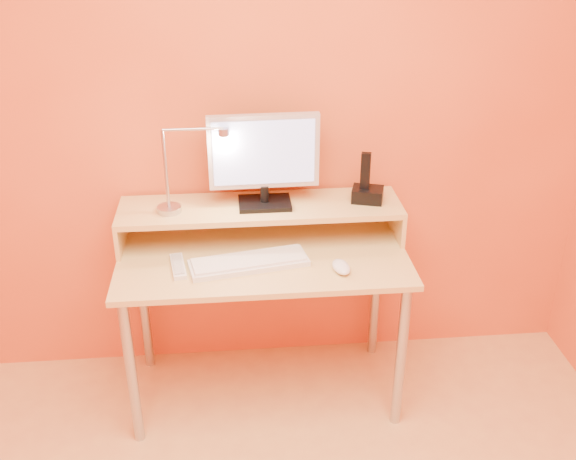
{
  "coord_description": "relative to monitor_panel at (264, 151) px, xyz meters",
  "views": [
    {
      "loc": [
        -0.12,
        -1.24,
        2.08
      ],
      "look_at": [
        0.1,
        1.13,
        0.86
      ],
      "focal_mm": 41.7,
      "sensor_mm": 36.0,
      "label": 1
    }
  ],
  "objects": [
    {
      "name": "desk_lower",
      "position": [
        -0.02,
        -0.16,
        -0.41
      ],
      "size": [
        1.2,
        0.6,
        0.02
      ],
      "primitive_type": "cube",
      "color": "tan",
      "rests_on": "floor"
    },
    {
      "name": "monitor_neck",
      "position": [
        -0.0,
        -0.01,
        -0.19
      ],
      "size": [
        0.04,
        0.04,
        0.07
      ],
      "primitive_type": "cylinder",
      "color": "black",
      "rests_on": "monitor_foot"
    },
    {
      "name": "desk_leg_br",
      "position": [
        0.53,
        0.09,
        -0.77
      ],
      "size": [
        0.04,
        0.04,
        0.69
      ],
      "primitive_type": "cylinder",
      "color": "#ABAAB4",
      "rests_on": "floor"
    },
    {
      "name": "phone_led",
      "position": [
        0.49,
        -0.06,
        -0.21
      ],
      "size": [
        0.01,
        0.0,
        0.04
      ],
      "primitive_type": "cube",
      "color": "#2B8EFC",
      "rests_on": "phone_dock"
    },
    {
      "name": "monitor_screen",
      "position": [
        0.0,
        -0.02,
        0.0
      ],
      "size": [
        0.42,
        0.01,
        0.27
      ],
      "primitive_type": "cube",
      "rotation": [
        0.0,
        0.0,
        0.03
      ],
      "color": "#9EABE6",
      "rests_on": "monitor_panel"
    },
    {
      "name": "keyboard",
      "position": [
        -0.08,
        -0.24,
        -0.39
      ],
      "size": [
        0.5,
        0.24,
        0.02
      ],
      "primitive_type": "cube",
      "rotation": [
        0.0,
        0.0,
        0.19
      ],
      "color": "silver",
      "rests_on": "desk_lower"
    },
    {
      "name": "shelf_riser_right",
      "position": [
        0.57,
        -0.01,
        -0.33
      ],
      "size": [
        0.02,
        0.3,
        0.14
      ],
      "primitive_type": "cube",
      "color": "tan",
      "rests_on": "desk_lower"
    },
    {
      "name": "lamp_bulb",
      "position": [
        -0.16,
        -0.04,
        0.09
      ],
      "size": [
        0.03,
        0.03,
        0.0
      ],
      "primitive_type": "cylinder",
      "color": "#FFEAC6",
      "rests_on": "lamp_head"
    },
    {
      "name": "remote_control",
      "position": [
        -0.36,
        -0.23,
        -0.39
      ],
      "size": [
        0.08,
        0.2,
        0.02
      ],
      "primitive_type": "cube",
      "rotation": [
        0.0,
        0.0,
        0.15
      ],
      "color": "silver",
      "rests_on": "desk_lower"
    },
    {
      "name": "monitor_panel",
      "position": [
        0.0,
        0.0,
        0.0
      ],
      "size": [
        0.46,
        0.05,
        0.31
      ],
      "primitive_type": "cube",
      "rotation": [
        0.0,
        0.0,
        0.03
      ],
      "color": "#B8B8BA",
      "rests_on": "monitor_neck"
    },
    {
      "name": "phone_dock",
      "position": [
        0.44,
        -0.01,
        -0.21
      ],
      "size": [
        0.15,
        0.13,
        0.06
      ],
      "primitive_type": "cube",
      "rotation": [
        0.0,
        0.0,
        -0.29
      ],
      "color": "black",
      "rests_on": "desk_shelf"
    },
    {
      "name": "mouse",
      "position": [
        0.28,
        -0.32,
        -0.38
      ],
      "size": [
        0.08,
        0.12,
        0.04
      ],
      "primitive_type": "ellipsoid",
      "rotation": [
        0.0,
        0.0,
        0.16
      ],
      "color": "silver",
      "rests_on": "desk_lower"
    },
    {
      "name": "shelf_riser_left",
      "position": [
        -0.61,
        -0.01,
        -0.33
      ],
      "size": [
        0.02,
        0.3,
        0.14
      ],
      "primitive_type": "cube",
      "color": "tan",
      "rests_on": "desk_lower"
    },
    {
      "name": "desk_leg_bl",
      "position": [
        -0.57,
        0.09,
        -0.77
      ],
      "size": [
        0.04,
        0.04,
        0.69
      ],
      "primitive_type": "cylinder",
      "color": "#ABAAB4",
      "rests_on": "floor"
    },
    {
      "name": "lamp_head",
      "position": [
        -0.16,
        -0.04,
        0.1
      ],
      "size": [
        0.04,
        0.04,
        0.03
      ],
      "primitive_type": "cylinder",
      "color": "#ABAAB4",
      "rests_on": "lamp_arm"
    },
    {
      "name": "phone_handset",
      "position": [
        0.43,
        -0.01,
        -0.1
      ],
      "size": [
        0.05,
        0.04,
        0.16
      ],
      "primitive_type": "cube",
      "rotation": [
        0.0,
        0.0,
        -0.29
      ],
      "color": "black",
      "rests_on": "phone_dock"
    },
    {
      "name": "lamp_base",
      "position": [
        -0.4,
        -0.04,
        -0.23
      ],
      "size": [
        0.1,
        0.1,
        0.02
      ],
      "primitive_type": "cylinder",
      "color": "#ABAAB4",
      "rests_on": "desk_shelf"
    },
    {
      "name": "desk_shelf",
      "position": [
        -0.02,
        -0.01,
        -0.25
      ],
      "size": [
        1.2,
        0.3,
        0.02
      ],
      "primitive_type": "cube",
      "color": "tan",
      "rests_on": "desk_lower"
    },
    {
      "name": "wall_back",
      "position": [
        -0.02,
        0.16,
        0.13
      ],
      "size": [
        3.0,
        0.04,
        2.5
      ],
      "primitive_type": "cube",
      "color": "orange",
      "rests_on": "floor"
    },
    {
      "name": "monitor_back",
      "position": [
        0.0,
        0.02,
        0.0
      ],
      "size": [
        0.41,
        0.02,
        0.26
      ],
      "primitive_type": "cube",
      "rotation": [
        0.0,
        0.0,
        0.03
      ],
      "color": "black",
      "rests_on": "monitor_panel"
    },
    {
      "name": "monitor_foot",
      "position": [
        -0.0,
        -0.01,
        -0.23
      ],
      "size": [
        0.22,
        0.16,
        0.02
      ],
      "primitive_type": "cube",
      "color": "black",
      "rests_on": "desk_shelf"
    },
    {
      "name": "lamp_post",
      "position": [
        -0.4,
        -0.04,
        -0.05
      ],
      "size": [
        0.01,
        0.01,
        0.33
      ],
      "primitive_type": "cylinder",
      "color": "#ABAAB4",
      "rests_on": "lamp_base"
    },
    {
      "name": "desk_leg_fr",
      "position": [
        0.53,
        -0.41,
        -0.77
      ],
      "size": [
        0.04,
        0.04,
        0.69
      ],
      "primitive_type": "cylinder",
      "color": "#ABAAB4",
      "rests_on": "floor"
    },
    {
      "name": "lamp_arm",
      "position": [
        -0.28,
        -0.04,
        0.12
      ],
      "size": [
        0.24,
        0.01,
        0.01
      ],
      "primitive_type": "cylinder",
      "rotation": [
        0.0,
        1.57,
        0.0
      ],
      "color": "#ABAAB4",
      "rests_on": "lamp_post"
    },
    {
      "name": "desk_leg_fl",
      "position": [
        -0.57,
        -0.41,
        -0.77
      ],
      "size": [
        0.04,
        0.04,
        0.69
      ],
      "primitive_type": "cylinder",
      "color": "#ABAAB4",
      "rests_on": "floor"
    }
  ]
}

